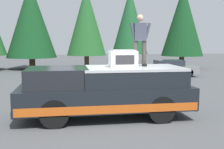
# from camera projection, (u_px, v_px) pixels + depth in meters

# --- Properties ---
(ground_plane) EXTENTS (90.00, 90.00, 0.00)m
(ground_plane) POSITION_uv_depth(u_px,v_px,m) (112.00, 121.00, 8.76)
(ground_plane) COLOR #4C4F51
(pickup_truck) EXTENTS (2.01, 5.54, 1.65)m
(pickup_truck) POSITION_uv_depth(u_px,v_px,m) (106.00, 91.00, 9.05)
(pickup_truck) COLOR black
(pickup_truck) RESTS_ON ground
(compressor_unit) EXTENTS (0.65, 0.84, 0.56)m
(compressor_unit) POSITION_uv_depth(u_px,v_px,m) (123.00, 59.00, 8.87)
(compressor_unit) COLOR white
(compressor_unit) RESTS_ON pickup_truck
(person_on_truck_bed) EXTENTS (0.29, 0.72, 1.69)m
(person_on_truck_bed) POSITION_uv_depth(u_px,v_px,m) (140.00, 39.00, 9.22)
(person_on_truck_bed) COLOR #423D38
(person_on_truck_bed) RESTS_ON pickup_truck
(parked_car_grey) EXTENTS (1.64, 4.10, 1.16)m
(parked_car_grey) POSITION_uv_depth(u_px,v_px,m) (168.00, 68.00, 19.81)
(parked_car_grey) COLOR gray
(parked_car_grey) RESTS_ON ground
(conifer_far_left) EXTENTS (3.80, 3.80, 7.55)m
(conifer_far_left) POSITION_uv_depth(u_px,v_px,m) (183.00, 21.00, 25.53)
(conifer_far_left) COLOR #4C3826
(conifer_far_left) RESTS_ON ground
(conifer_left) EXTENTS (3.45, 3.45, 7.54)m
(conifer_left) POSITION_uv_depth(u_px,v_px,m) (130.00, 21.00, 26.84)
(conifer_left) COLOR #4C3826
(conifer_left) RESTS_ON ground
(conifer_center_left) EXTENTS (3.49, 3.49, 7.34)m
(conifer_center_left) POSITION_uv_depth(u_px,v_px,m) (86.00, 21.00, 24.84)
(conifer_center_left) COLOR #4C3826
(conifer_center_left) RESTS_ON ground
(conifer_center_right) EXTENTS (4.40, 4.40, 7.73)m
(conifer_center_right) POSITION_uv_depth(u_px,v_px,m) (31.00, 20.00, 24.80)
(conifer_center_right) COLOR #4C3826
(conifer_center_right) RESTS_ON ground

